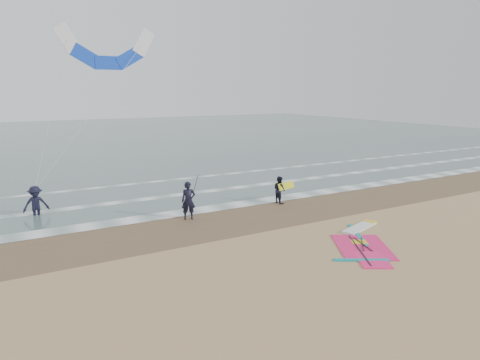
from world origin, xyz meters
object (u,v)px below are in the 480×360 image
person_standing (188,201)px  surf_kite (107,52)px  person_walking (279,190)px  windsurf_rig (363,241)px  person_wading (35,198)px

person_standing → surf_kite: surf_kite is taller
surf_kite → person_walking: bearing=-46.9°
person_standing → windsurf_rig: bearing=-34.8°
person_walking → person_wading: bearing=68.2°
windsurf_rig → surf_kite: 18.59m
person_wading → person_standing: bearing=-34.4°
person_walking → person_standing: bearing=89.9°
windsurf_rig → surf_kite: surf_kite is taller
person_walking → person_wading: (-12.36, 4.00, 0.18)m
person_standing → person_walking: 5.77m
person_standing → person_wading: 7.92m
person_wading → surf_kite: size_ratio=0.22×
person_walking → person_wading: person_wading is taller
windsurf_rig → person_wading: person_wading is taller
person_standing → surf_kite: size_ratio=0.22×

